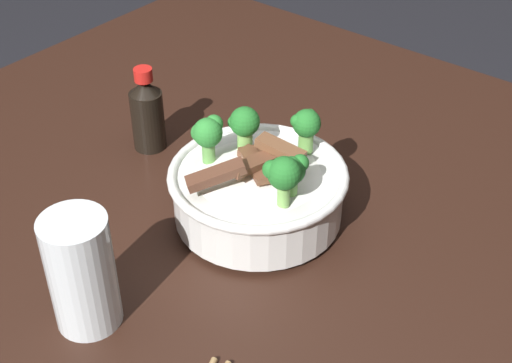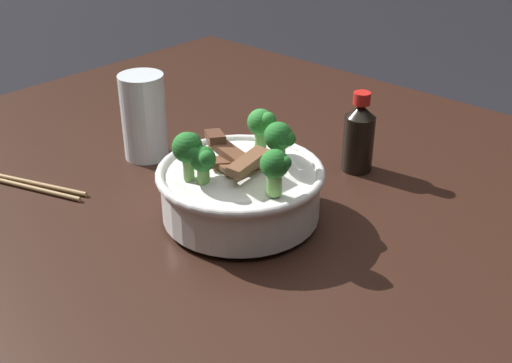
# 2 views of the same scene
# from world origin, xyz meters

# --- Properties ---
(dining_table) EXTENTS (1.22, 0.99, 0.77)m
(dining_table) POSITION_xyz_m (0.00, 0.00, 0.68)
(dining_table) COLOR black
(dining_table) RESTS_ON ground
(rice_bowl) EXTENTS (0.22, 0.22, 0.14)m
(rice_bowl) POSITION_xyz_m (0.07, -0.10, 0.82)
(rice_bowl) COLOR white
(rice_bowl) RESTS_ON dining_table
(drinking_glass) EXTENTS (0.07, 0.07, 0.14)m
(drinking_glass) POSITION_xyz_m (-0.18, -0.06, 0.83)
(drinking_glass) COLOR white
(drinking_glass) RESTS_ON dining_table
(chopsticks_pair) EXTENTS (0.23, 0.10, 0.01)m
(chopsticks_pair) POSITION_xyz_m (-0.24, -0.25, 0.77)
(chopsticks_pair) COLOR #9E7A4C
(chopsticks_pair) RESTS_ON dining_table
(soy_sauce_bottle) EXTENTS (0.05, 0.05, 0.13)m
(soy_sauce_bottle) POSITION_xyz_m (0.10, 0.12, 0.82)
(soy_sauce_bottle) COLOR black
(soy_sauce_bottle) RESTS_ON dining_table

